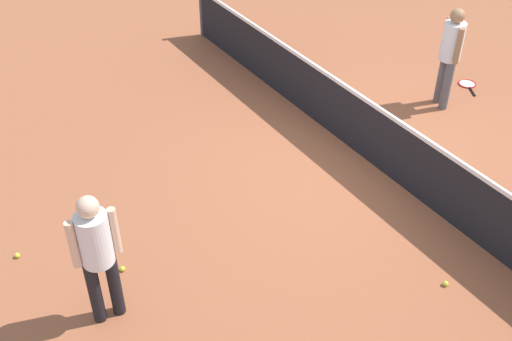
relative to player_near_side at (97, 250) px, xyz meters
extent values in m
plane|color=#9E5638|center=(-0.73, 4.34, -1.01)|extent=(40.00, 40.00, 0.00)
cylinder|color=#4C4C51|center=(-5.73, 4.34, -0.47)|extent=(0.09, 0.09, 1.07)
cube|color=black|center=(-0.73, 4.34, -0.55)|extent=(10.00, 0.02, 0.91)
cube|color=white|center=(-0.73, 4.34, -0.07)|extent=(10.00, 0.04, 0.06)
cylinder|color=black|center=(0.01, 0.11, -0.58)|extent=(0.15, 0.15, 0.85)
cylinder|color=black|center=(-0.01, -0.11, -0.58)|extent=(0.15, 0.15, 0.85)
cylinder|color=white|center=(0.00, 0.00, 0.15)|extent=(0.36, 0.36, 0.62)
cylinder|color=beige|center=(0.02, 0.21, 0.17)|extent=(0.10, 0.10, 0.58)
cylinder|color=beige|center=(-0.02, -0.21, 0.17)|extent=(0.10, 0.10, 0.58)
sphere|color=beige|center=(0.00, 0.00, 0.58)|extent=(0.25, 0.25, 0.23)
cylinder|color=#595960|center=(-1.33, 6.43, -0.58)|extent=(0.18, 0.18, 0.85)
cylinder|color=#595960|center=(-1.13, 6.35, -0.58)|extent=(0.18, 0.18, 0.85)
cylinder|color=white|center=(-1.23, 6.39, 0.15)|extent=(0.44, 0.44, 0.62)
cylinder|color=#9E704C|center=(-1.43, 6.47, 0.17)|extent=(0.12, 0.12, 0.58)
cylinder|color=#9E704C|center=(-1.03, 6.31, 0.17)|extent=(0.12, 0.12, 0.58)
sphere|color=#9E704C|center=(-1.23, 6.39, 0.58)|extent=(0.30, 0.30, 0.23)
torus|color=red|center=(-1.46, 7.31, -1.00)|extent=(0.43, 0.43, 0.02)
cylinder|color=silver|center=(-1.46, 7.31, -1.00)|extent=(0.36, 0.36, 0.00)
cylinder|color=black|center=(-1.21, 7.16, -0.99)|extent=(0.26, 0.17, 0.03)
sphere|color=#C6E033|center=(-0.55, 0.38, -0.98)|extent=(0.07, 0.07, 0.07)
sphere|color=#C6E033|center=(-1.46, -0.61, -0.98)|extent=(0.07, 0.07, 0.07)
sphere|color=#C6E033|center=(1.71, 3.48, -0.98)|extent=(0.07, 0.07, 0.07)
camera|label=1|loc=(4.81, -1.15, 4.58)|focal=44.57mm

